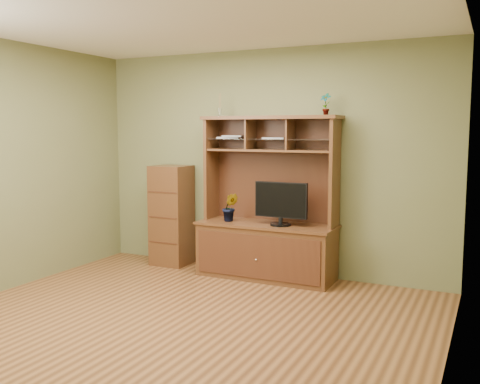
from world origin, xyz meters
The scene contains 8 objects.
room centered at (0.00, 0.00, 1.35)m, with size 4.54×4.04×2.74m.
media_hutch centered at (0.12, 1.73, 0.52)m, with size 1.66×0.61×1.90m.
monitor centered at (0.32, 1.65, 0.91)m, with size 0.63×0.24×0.50m.
orchid_plant centered at (-0.32, 1.65, 0.82)m, with size 0.19×0.15×0.34m, color #376121.
top_plant centered at (0.78, 1.80, 2.02)m, with size 0.13×0.09×0.25m, color #346724.
reed_diffuser centered at (-0.54, 1.80, 2.01)m, with size 0.06×0.06×0.28m.
magazines centered at (-0.22, 1.80, 1.65)m, with size 0.90×0.28×0.04m.
side_cabinet centered at (-1.24, 1.77, 0.64)m, with size 0.46×0.42×1.28m.
Camera 1 is at (2.52, -3.99, 1.74)m, focal length 40.00 mm.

